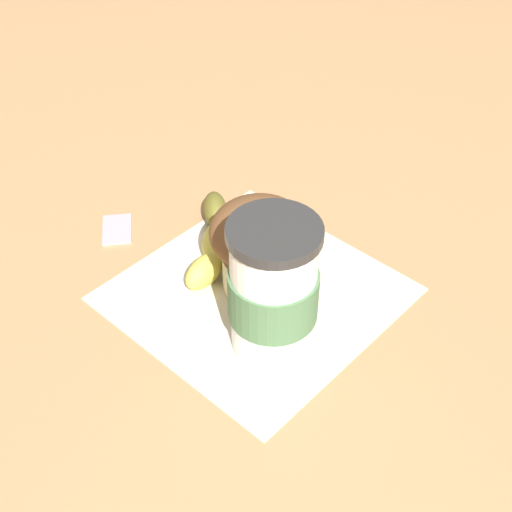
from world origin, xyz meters
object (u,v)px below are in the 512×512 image
sugar_packet (117,228)px  banana (214,239)px  muffin (260,244)px  coffee_cup (273,290)px

sugar_packet → banana: bearing=-144.3°
muffin → sugar_packet: size_ratio=2.01×
banana → muffin: bearing=-174.9°
muffin → banana: muffin is taller
coffee_cup → banana: 0.15m
coffee_cup → banana: size_ratio=1.09×
sugar_packet → coffee_cup: bearing=-170.6°
coffee_cup → sugar_packet: bearing=9.4°
banana → sugar_packet: banana is taller
coffee_cup → muffin: coffee_cup is taller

